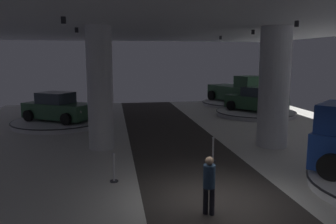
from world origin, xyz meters
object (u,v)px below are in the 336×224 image
column_right (274,88)px  display_platform_far_right (255,113)px  visitor_walking_near (209,182)px  display_platform_deep_right (235,103)px  display_car_far_right (256,100)px  display_car_far_left (58,108)px  pickup_truck_deep_right (238,91)px  column_left (100,88)px  display_platform_far_left (59,122)px

column_right → display_platform_far_right: bearing=71.7°
visitor_walking_near → display_platform_deep_right: bearing=68.1°
display_car_far_right → display_car_far_left: 13.46m
display_platform_far_right → display_car_far_left: display_car_far_left is taller
visitor_walking_near → display_platform_far_right: bearing=62.6°
display_car_far_right → display_platform_deep_right: 5.58m
column_right → display_platform_far_right: size_ratio=0.99×
display_car_far_right → visitor_walking_near: size_ratio=2.83×
visitor_walking_near → pickup_truck_deep_right: bearing=67.6°
display_car_far_left → display_platform_deep_right: size_ratio=0.79×
display_car_far_right → pickup_truck_deep_right: 5.21m
column_left → display_car_far_left: size_ratio=1.22×
display_platform_far_left → column_right: bearing=-32.2°
column_right → display_car_far_left: (-10.67, 6.72, -1.68)m
display_car_far_right → pickup_truck_deep_right: bearing=83.9°
column_left → display_platform_far_left: (-2.75, 5.87, -2.58)m
display_platform_far_right → visitor_walking_near: visitor_walking_near is taller
column_right → display_platform_far_right: column_right is taller
display_car_far_left → pickup_truck_deep_right: pickup_truck_deep_right is taller
column_right → visitor_walking_near: (-4.90, -6.48, -1.84)m
display_platform_far_left → visitor_walking_near: (5.74, -13.18, 0.74)m
column_left → visitor_walking_near: size_ratio=3.46×
column_right → display_platform_far_right: (2.70, 8.15, -2.57)m
display_platform_far_right → display_platform_far_left: size_ratio=1.01×
display_car_far_right → visitor_walking_near: (-7.61, -14.60, -0.18)m
column_left → display_platform_far_right: size_ratio=0.99×
pickup_truck_deep_right → column_right: bearing=-103.8°
column_right → display_platform_far_left: column_right is taller
column_right → column_left: bearing=174.0°
display_platform_far_right → visitor_walking_near: 16.50m
display_platform_far_right → display_platform_deep_right: 5.47m
display_platform_far_right → display_platform_deep_right: size_ratio=0.98×
display_platform_far_right → pickup_truck_deep_right: 5.29m
column_left → display_platform_far_right: (10.59, 7.32, -2.57)m
display_car_far_right → display_platform_far_left: (-13.36, -1.42, -0.91)m
display_car_far_right → display_platform_far_left: bearing=-173.9°
display_car_far_left → display_platform_deep_right: bearing=26.5°
display_car_far_right → column_right: bearing=-108.5°
display_car_far_left → column_right: bearing=-32.2°
display_car_far_right → display_platform_deep_right: size_ratio=0.79×
display_car_far_right → display_platform_far_right: bearing=123.7°
column_left → display_platform_far_right: 13.13m
column_left → visitor_walking_near: column_left is taller
display_platform_far_left → visitor_walking_near: size_ratio=3.48×
display_platform_far_left → display_platform_deep_right: 15.43m
display_car_far_left → visitor_walking_near: (5.77, -13.20, -0.16)m
display_platform_far_right → display_car_far_left: size_ratio=1.24×
column_right → visitor_walking_near: 8.33m
pickup_truck_deep_right → column_left: bearing=-131.8°
display_car_far_left → display_platform_deep_right: display_car_far_left is taller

